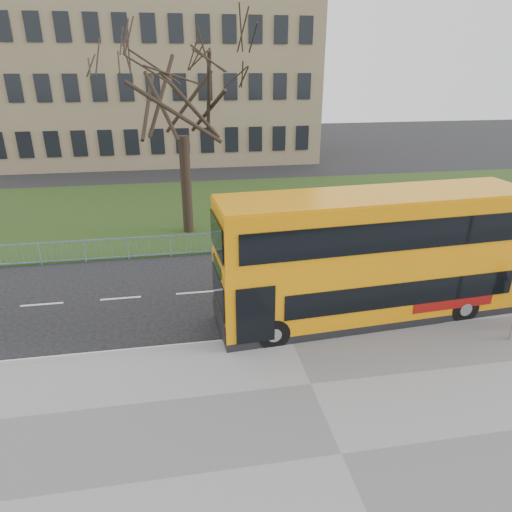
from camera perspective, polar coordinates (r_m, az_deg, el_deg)
The scene contains 8 objects.
ground at distance 17.19m, azimuth 2.97°, elevation -7.56°, with size 120.00×120.00×0.00m, color black.
pavement at distance 12.03m, azimuth 10.61°, elevation -23.33°, with size 80.00×10.50×0.12m, color slate.
kerb at distance 15.87m, azimuth 4.21°, elevation -10.10°, with size 80.00×0.20×0.14m, color gray.
grass_verge at distance 30.22m, azimuth -2.96°, elevation 6.07°, with size 80.00×15.40×0.08m, color #223814.
guard_railing at distance 22.82m, azimuth -0.60°, elevation 1.88°, with size 40.00×0.12×1.10m, color #6F9CC6, non-canonical shape.
bare_tree at distance 24.59m, azimuth -9.23°, elevation 16.93°, with size 8.72×8.72×12.46m, color black, non-canonical shape.
civic_building at distance 49.53m, azimuth -12.43°, elevation 20.24°, with size 30.00×15.00×14.00m, color #7F7051.
yellow_bus at distance 16.62m, azimuth 14.37°, elevation 0.17°, with size 11.20×3.37×4.63m.
Camera 1 is at (-3.40, -14.47, 8.63)m, focal length 32.00 mm.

